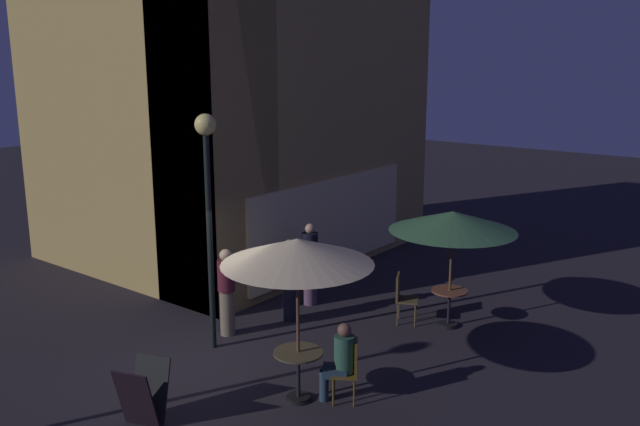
{
  "coord_description": "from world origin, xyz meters",
  "views": [
    {
      "loc": [
        -7.03,
        -7.66,
        5.05
      ],
      "look_at": [
        2.82,
        -0.01,
        2.15
      ],
      "focal_mm": 37.92,
      "sensor_mm": 36.0,
      "label": 1
    }
  ],
  "objects_px": {
    "cafe_table_1": "(449,301)",
    "patron_standing_3": "(290,280)",
    "patron_standing_1": "(310,264)",
    "patron_standing_2": "(227,292)",
    "menu_sandwich_board": "(143,394)",
    "street_lamp_near_corner": "(208,178)",
    "patio_umbrella_1": "(453,222)",
    "cafe_chair_1": "(403,294)",
    "patron_seated_0": "(340,358)",
    "patio_umbrella_0": "(297,252)",
    "cafe_chair_0": "(350,366)",
    "cafe_table_0": "(298,365)"
  },
  "relations": [
    {
      "from": "menu_sandwich_board",
      "to": "cafe_table_1",
      "type": "bearing_deg",
      "value": -35.3
    },
    {
      "from": "cafe_chair_1",
      "to": "cafe_chair_0",
      "type": "bearing_deg",
      "value": -98.38
    },
    {
      "from": "cafe_chair_0",
      "to": "patron_standing_2",
      "type": "bearing_deg",
      "value": -45.52
    },
    {
      "from": "patron_standing_1",
      "to": "patron_seated_0",
      "type": "bearing_deg",
      "value": 62.11
    },
    {
      "from": "menu_sandwich_board",
      "to": "cafe_table_0",
      "type": "xyz_separation_m",
      "value": [
        1.86,
        -1.27,
        0.11
      ]
    },
    {
      "from": "menu_sandwich_board",
      "to": "cafe_chair_0",
      "type": "height_order",
      "value": "cafe_chair_0"
    },
    {
      "from": "street_lamp_near_corner",
      "to": "patron_standing_3",
      "type": "xyz_separation_m",
      "value": [
        1.81,
        -0.25,
        -2.23
      ]
    },
    {
      "from": "patio_umbrella_1",
      "to": "cafe_chair_1",
      "type": "distance_m",
      "value": 1.73
    },
    {
      "from": "patron_standing_1",
      "to": "patron_standing_2",
      "type": "distance_m",
      "value": 2.18
    },
    {
      "from": "patio_umbrella_1",
      "to": "patron_standing_1",
      "type": "xyz_separation_m",
      "value": [
        -0.7,
        2.84,
        -1.19
      ]
    },
    {
      "from": "cafe_table_1",
      "to": "patron_seated_0",
      "type": "bearing_deg",
      "value": -178.89
    },
    {
      "from": "cafe_table_0",
      "to": "patron_seated_0",
      "type": "height_order",
      "value": "patron_seated_0"
    },
    {
      "from": "cafe_chair_1",
      "to": "patio_umbrella_0",
      "type": "bearing_deg",
      "value": -110.34
    },
    {
      "from": "menu_sandwich_board",
      "to": "patron_standing_2",
      "type": "relative_size",
      "value": 0.55
    },
    {
      "from": "menu_sandwich_board",
      "to": "patron_seated_0",
      "type": "distance_m",
      "value": 2.85
    },
    {
      "from": "patio_umbrella_1",
      "to": "patron_standing_3",
      "type": "distance_m",
      "value": 3.31
    },
    {
      "from": "cafe_table_0",
      "to": "patio_umbrella_1",
      "type": "bearing_deg",
      "value": -6.46
    },
    {
      "from": "cafe_table_1",
      "to": "cafe_chair_0",
      "type": "bearing_deg",
      "value": -176.86
    },
    {
      "from": "patio_umbrella_1",
      "to": "patron_standing_2",
      "type": "relative_size",
      "value": 1.44
    },
    {
      "from": "cafe_table_0",
      "to": "cafe_chair_1",
      "type": "bearing_deg",
      "value": 5.6
    },
    {
      "from": "cafe_chair_1",
      "to": "patron_standing_1",
      "type": "xyz_separation_m",
      "value": [
        -0.31,
        2.04,
        0.3
      ]
    },
    {
      "from": "cafe_chair_0",
      "to": "patron_seated_0",
      "type": "xyz_separation_m",
      "value": [
        -0.08,
        0.12,
        0.13
      ]
    },
    {
      "from": "cafe_table_1",
      "to": "cafe_chair_1",
      "type": "bearing_deg",
      "value": 115.93
    },
    {
      "from": "cafe_chair_1",
      "to": "patron_seated_0",
      "type": "bearing_deg",
      "value": -100.85
    },
    {
      "from": "patron_standing_2",
      "to": "patio_umbrella_0",
      "type": "bearing_deg",
      "value": 22.98
    },
    {
      "from": "cafe_table_0",
      "to": "patio_umbrella_1",
      "type": "xyz_separation_m",
      "value": [
        3.96,
        -0.45,
        1.5
      ]
    },
    {
      "from": "menu_sandwich_board",
      "to": "patron_standing_3",
      "type": "bearing_deg",
      "value": -6.98
    },
    {
      "from": "patron_standing_3",
      "to": "cafe_table_0",
      "type": "bearing_deg",
      "value": -28.61
    },
    {
      "from": "menu_sandwich_board",
      "to": "patron_standing_3",
      "type": "distance_m",
      "value": 4.3
    },
    {
      "from": "cafe_table_1",
      "to": "patron_standing_3",
      "type": "xyz_separation_m",
      "value": [
        -1.63,
        2.6,
        0.31
      ]
    },
    {
      "from": "patio_umbrella_0",
      "to": "patio_umbrella_1",
      "type": "relative_size",
      "value": 1.06
    },
    {
      "from": "cafe_chair_0",
      "to": "patron_standing_3",
      "type": "height_order",
      "value": "patron_standing_3"
    },
    {
      "from": "street_lamp_near_corner",
      "to": "cafe_chair_0",
      "type": "bearing_deg",
      "value": -91.76
    },
    {
      "from": "patio_umbrella_1",
      "to": "patron_seated_0",
      "type": "relative_size",
      "value": 1.9
    },
    {
      "from": "cafe_chair_0",
      "to": "patron_standing_2",
      "type": "distance_m",
      "value": 3.33
    },
    {
      "from": "menu_sandwich_board",
      "to": "street_lamp_near_corner",
      "type": "bearing_deg",
      "value": 6.45
    },
    {
      "from": "patio_umbrella_0",
      "to": "patron_seated_0",
      "type": "bearing_deg",
      "value": -55.86
    },
    {
      "from": "menu_sandwich_board",
      "to": "cafe_chair_0",
      "type": "bearing_deg",
      "value": -58.67
    },
    {
      "from": "patron_standing_2",
      "to": "patron_standing_3",
      "type": "relative_size",
      "value": 1.01
    },
    {
      "from": "patio_umbrella_1",
      "to": "patron_seated_0",
      "type": "height_order",
      "value": "patio_umbrella_1"
    },
    {
      "from": "patio_umbrella_0",
      "to": "patron_standing_3",
      "type": "bearing_deg",
      "value": 42.65
    },
    {
      "from": "street_lamp_near_corner",
      "to": "patio_umbrella_1",
      "type": "distance_m",
      "value": 4.57
    },
    {
      "from": "cafe_chair_0",
      "to": "cafe_chair_1",
      "type": "bearing_deg",
      "value": -106.59
    },
    {
      "from": "patio_umbrella_1",
      "to": "cafe_chair_1",
      "type": "xyz_separation_m",
      "value": [
        -0.39,
        0.8,
        -1.49
      ]
    },
    {
      "from": "street_lamp_near_corner",
      "to": "patio_umbrella_1",
      "type": "xyz_separation_m",
      "value": [
        3.43,
        -2.85,
        -0.98
      ]
    },
    {
      "from": "patron_standing_3",
      "to": "menu_sandwich_board",
      "type": "bearing_deg",
      "value": -59.41
    },
    {
      "from": "patio_umbrella_0",
      "to": "cafe_table_1",
      "type": "bearing_deg",
      "value": -6.46
    },
    {
      "from": "patio_umbrella_1",
      "to": "cafe_chair_1",
      "type": "relative_size",
      "value": 2.44
    },
    {
      "from": "cafe_table_1",
      "to": "cafe_table_0",
      "type": "bearing_deg",
      "value": 173.54
    },
    {
      "from": "patio_umbrella_1",
      "to": "patron_standing_2",
      "type": "height_order",
      "value": "patio_umbrella_1"
    }
  ]
}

